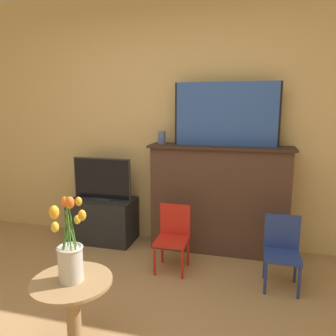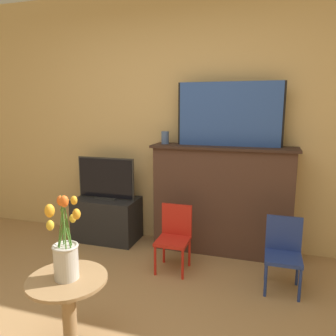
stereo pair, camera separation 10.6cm
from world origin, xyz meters
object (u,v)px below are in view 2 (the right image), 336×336
at_px(tv_monitor, 106,179).
at_px(chair_blue, 283,250).
at_px(painting, 229,114).
at_px(chair_red, 174,234).
at_px(vase_tulips, 65,252).

height_order(tv_monitor, chair_blue, tv_monitor).
xyz_separation_m(painting, tv_monitor, (-1.33, -0.07, -0.72)).
relative_size(tv_monitor, chair_blue, 1.11).
distance_m(tv_monitor, chair_red, 1.08).
height_order(tv_monitor, chair_red, tv_monitor).
relative_size(chair_blue, vase_tulips, 1.12).
bearing_deg(tv_monitor, chair_blue, -14.89).
bearing_deg(painting, vase_tulips, -112.32).
height_order(chair_red, vase_tulips, vase_tulips).
xyz_separation_m(chair_red, vase_tulips, (-0.31, -1.23, 0.33)).
bearing_deg(chair_blue, tv_monitor, 165.11).
height_order(tv_monitor, vase_tulips, vase_tulips).
bearing_deg(chair_blue, painting, 133.74).
distance_m(painting, vase_tulips, 2.03).
xyz_separation_m(painting, vase_tulips, (-0.72, -1.74, -0.76)).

